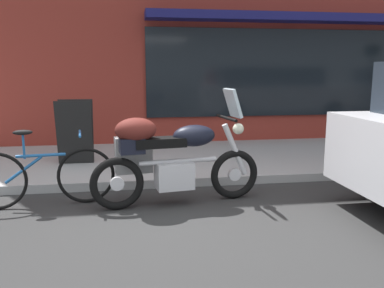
# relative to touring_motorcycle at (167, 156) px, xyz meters

# --- Properties ---
(ground_plane) EXTENTS (80.00, 80.00, 0.00)m
(ground_plane) POSITION_rel_touring_motorcycle_xyz_m (0.03, -0.69, -0.60)
(ground_plane) COLOR #2D2D2D
(touring_motorcycle) EXTENTS (2.09, 0.66, 1.39)m
(touring_motorcycle) POSITION_rel_touring_motorcycle_xyz_m (0.00, 0.00, 0.00)
(touring_motorcycle) COLOR black
(touring_motorcycle) RESTS_ON ground_plane
(parked_bicycle) EXTENTS (1.68, 0.48, 0.93)m
(parked_bicycle) POSITION_rel_touring_motorcycle_xyz_m (-1.47, 0.14, -0.23)
(parked_bicycle) COLOR black
(parked_bicycle) RESTS_ON ground_plane
(sandwich_board_sign) EXTENTS (0.55, 0.43, 1.02)m
(sandwich_board_sign) POSITION_rel_touring_motorcycle_xyz_m (-1.30, 1.90, 0.03)
(sandwich_board_sign) COLOR black
(sandwich_board_sign) RESTS_ON sidewalk_curb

